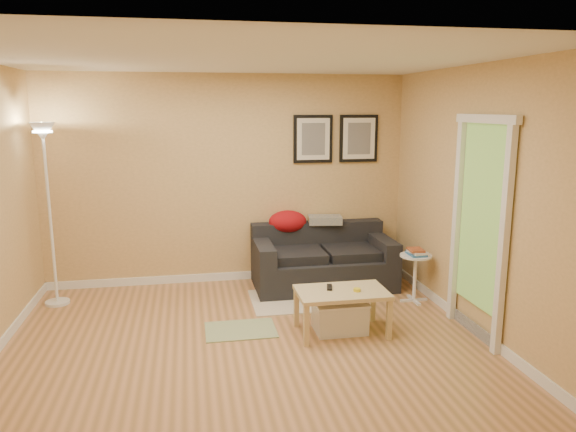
# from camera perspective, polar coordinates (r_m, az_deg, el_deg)

# --- Properties ---
(floor) EXTENTS (4.50, 4.50, 0.00)m
(floor) POSITION_cam_1_polar(r_m,az_deg,el_deg) (5.23, -4.35, -13.42)
(floor) COLOR tan
(floor) RESTS_ON ground
(ceiling) EXTENTS (4.50, 4.50, 0.00)m
(ceiling) POSITION_cam_1_polar(r_m,az_deg,el_deg) (4.77, -4.83, 16.26)
(ceiling) COLOR white
(ceiling) RESTS_ON wall_back
(wall_back) EXTENTS (4.50, 0.00, 4.50)m
(wall_back) POSITION_cam_1_polar(r_m,az_deg,el_deg) (6.80, -6.35, 3.78)
(wall_back) COLOR #DAAF70
(wall_back) RESTS_ON ground
(wall_front) EXTENTS (4.50, 0.00, 4.50)m
(wall_front) POSITION_cam_1_polar(r_m,az_deg,el_deg) (2.91, -0.41, -6.49)
(wall_front) COLOR #DAAF70
(wall_front) RESTS_ON ground
(wall_right) EXTENTS (0.00, 4.00, 4.00)m
(wall_right) POSITION_cam_1_polar(r_m,az_deg,el_deg) (5.53, 19.29, 1.46)
(wall_right) COLOR #DAAF70
(wall_right) RESTS_ON ground
(baseboard_back) EXTENTS (4.50, 0.02, 0.10)m
(baseboard_back) POSITION_cam_1_polar(r_m,az_deg,el_deg) (7.06, -6.12, -6.33)
(baseboard_back) COLOR white
(baseboard_back) RESTS_ON ground
(baseboard_right) EXTENTS (0.02, 4.00, 0.10)m
(baseboard_right) POSITION_cam_1_polar(r_m,az_deg,el_deg) (5.86, 18.39, -10.66)
(baseboard_right) COLOR white
(baseboard_right) RESTS_ON ground
(sofa) EXTENTS (1.70, 0.90, 0.75)m
(sofa) POSITION_cam_1_polar(r_m,az_deg,el_deg) (6.71, 3.75, -4.35)
(sofa) COLOR black
(sofa) RESTS_ON ground
(red_throw) EXTENTS (0.48, 0.36, 0.28)m
(red_throw) POSITION_cam_1_polar(r_m,az_deg,el_deg) (6.85, -0.04, -0.60)
(red_throw) COLOR #A90F19
(red_throw) RESTS_ON sofa
(plaid_throw) EXTENTS (0.45, 0.32, 0.10)m
(plaid_throw) POSITION_cam_1_polar(r_m,az_deg,el_deg) (6.92, 3.91, -0.40)
(plaid_throw) COLOR tan
(plaid_throw) RESTS_ON sofa
(framed_print_left) EXTENTS (0.50, 0.04, 0.60)m
(framed_print_left) POSITION_cam_1_polar(r_m,az_deg,el_deg) (6.89, 2.65, 8.12)
(framed_print_left) COLOR black
(framed_print_left) RESTS_ON wall_back
(framed_print_right) EXTENTS (0.50, 0.04, 0.60)m
(framed_print_right) POSITION_cam_1_polar(r_m,az_deg,el_deg) (7.05, 7.45, 8.11)
(framed_print_right) COLOR black
(framed_print_right) RESTS_ON wall_back
(area_rug) EXTENTS (1.25, 0.85, 0.01)m
(area_rug) POSITION_cam_1_polar(r_m,az_deg,el_deg) (6.34, 1.85, -8.78)
(area_rug) COLOR beige
(area_rug) RESTS_ON ground
(green_runner) EXTENTS (0.70, 0.50, 0.01)m
(green_runner) POSITION_cam_1_polar(r_m,az_deg,el_deg) (5.55, -5.03, -11.87)
(green_runner) COLOR #668C4C
(green_runner) RESTS_ON ground
(coffee_table) EXTENTS (0.97, 0.70, 0.44)m
(coffee_table) POSITION_cam_1_polar(r_m,az_deg,el_deg) (5.42, 5.66, -10.01)
(coffee_table) COLOR tan
(coffee_table) RESTS_ON ground
(remote_control) EXTENTS (0.09, 0.17, 0.02)m
(remote_control) POSITION_cam_1_polar(r_m,az_deg,el_deg) (5.39, 4.40, -7.50)
(remote_control) COLOR black
(remote_control) RESTS_ON coffee_table
(tape_roll) EXTENTS (0.07, 0.07, 0.03)m
(tape_roll) POSITION_cam_1_polar(r_m,az_deg,el_deg) (5.33, 7.28, -7.73)
(tape_roll) COLOR yellow
(tape_roll) RESTS_ON coffee_table
(storage_bin) EXTENTS (0.52, 0.38, 0.32)m
(storage_bin) POSITION_cam_1_polar(r_m,az_deg,el_deg) (5.48, 5.49, -10.44)
(storage_bin) COLOR white
(storage_bin) RESTS_ON ground
(side_table) EXTENTS (0.36, 0.36, 0.55)m
(side_table) POSITION_cam_1_polar(r_m,az_deg,el_deg) (6.38, 13.22, -6.40)
(side_table) COLOR white
(side_table) RESTS_ON ground
(book_stack) EXTENTS (0.24, 0.28, 0.07)m
(book_stack) POSITION_cam_1_polar(r_m,az_deg,el_deg) (6.29, 13.39, -3.70)
(book_stack) COLOR #306190
(book_stack) RESTS_ON side_table
(floor_lamp) EXTENTS (0.27, 0.27, 2.05)m
(floor_lamp) POSITION_cam_1_polar(r_m,az_deg,el_deg) (6.50, -23.78, -0.43)
(floor_lamp) COLOR white
(floor_lamp) RESTS_ON ground
(doorway) EXTENTS (0.12, 1.01, 2.13)m
(doorway) POSITION_cam_1_polar(r_m,az_deg,el_deg) (5.43, 19.42, -1.68)
(doorway) COLOR white
(doorway) RESTS_ON ground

